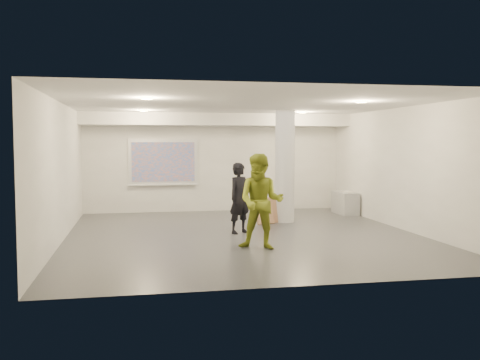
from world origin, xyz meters
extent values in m
cube|color=#34363A|center=(0.00, 0.00, 0.00)|extent=(8.00, 9.00, 0.01)
cube|color=silver|center=(0.00, 0.00, 3.00)|extent=(8.00, 9.00, 0.01)
cube|color=silver|center=(0.00, 4.50, 1.50)|extent=(8.00, 0.01, 3.00)
cube|color=silver|center=(0.00, -4.50, 1.50)|extent=(8.00, 0.01, 3.00)
cube|color=silver|center=(-4.00, 0.00, 1.50)|extent=(0.01, 9.00, 3.00)
cube|color=silver|center=(4.00, 0.00, 1.50)|extent=(0.01, 9.00, 3.00)
cube|color=silver|center=(0.00, 3.95, 2.82)|extent=(8.00, 1.10, 0.36)
cylinder|color=#F0E08D|center=(-2.20, 2.50, 2.98)|extent=(0.22, 0.22, 0.02)
cylinder|color=#F0E08D|center=(2.20, 2.50, 2.98)|extent=(0.22, 0.22, 0.02)
cylinder|color=#F0E08D|center=(-2.20, -1.50, 2.98)|extent=(0.22, 0.22, 0.02)
cylinder|color=#F0E08D|center=(2.20, -1.50, 2.98)|extent=(0.22, 0.22, 0.02)
cylinder|color=silver|center=(1.50, 1.80, 1.50)|extent=(0.52, 0.52, 3.00)
cube|color=silver|center=(-1.60, 4.46, 1.55)|extent=(2.10, 0.06, 1.40)
cube|color=#0058B4|center=(-1.60, 4.42, 1.55)|extent=(1.90, 0.01, 1.20)
cube|color=silver|center=(-1.60, 4.40, 0.85)|extent=(2.10, 0.08, 0.04)
cube|color=#979A9C|center=(3.72, 3.00, 0.33)|extent=(0.50, 1.15, 0.66)
cube|color=silver|center=(3.77, 2.93, 0.67)|extent=(0.34, 0.40, 0.02)
cube|color=#9C704E|center=(1.27, 1.73, 0.34)|extent=(0.63, 0.20, 0.68)
cube|color=#9C704E|center=(0.87, 1.54, 0.27)|extent=(0.56, 0.39, 0.55)
imported|color=black|center=(-0.03, 0.27, 0.83)|extent=(0.72, 0.65, 1.66)
imported|color=olive|center=(0.02, -1.67, 0.96)|extent=(1.14, 1.04, 1.92)
camera|label=1|loc=(-2.42, -12.00, 2.13)|focal=40.00mm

